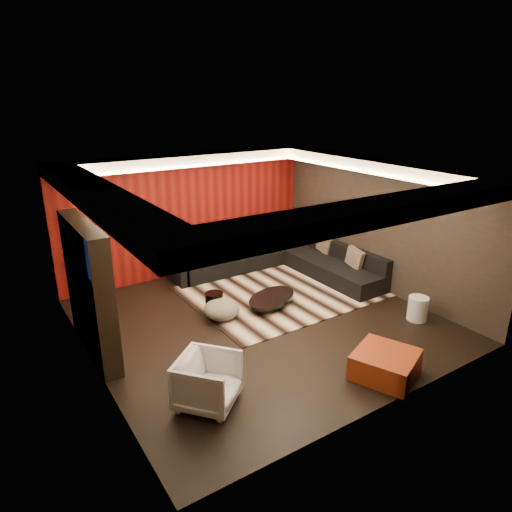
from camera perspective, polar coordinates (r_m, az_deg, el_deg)
floor at (r=8.66m, az=0.50°, el=-8.12°), size 6.00×6.00×0.02m
ceiling at (r=7.76m, az=0.57°, el=10.65°), size 6.00×6.00×0.02m
wall_back at (r=10.63m, az=-8.50°, el=5.15°), size 6.00×0.02×2.80m
wall_left at (r=7.01m, az=-20.49°, el=-3.65°), size 0.02×6.00×2.80m
wall_right at (r=10.01m, az=15.09°, el=3.76°), size 0.02×6.00×2.80m
red_feature_wall at (r=10.60m, az=-8.40°, el=5.10°), size 5.98×0.05×2.78m
soffit_back at (r=10.11m, az=-8.11°, el=11.88°), size 6.00×0.60×0.22m
soffit_front at (r=5.77m, az=15.62°, el=5.56°), size 6.00×0.60×0.22m
soffit_left at (r=6.70m, az=-19.22°, el=7.08°), size 0.60×4.80×0.22m
soffit_right at (r=9.52m, az=14.49°, el=10.99°), size 0.60×4.80×0.22m
cove_back at (r=9.82m, az=-7.22°, el=11.16°), size 4.80×0.08×0.04m
cove_front at (r=6.01m, az=13.14°, el=5.44°), size 4.80×0.08×0.04m
cove_left at (r=6.80m, az=-16.36°, el=6.78°), size 0.08×4.80×0.04m
cove_right at (r=9.29m, az=12.99°, el=10.34°), size 0.08×4.80×0.04m
tv_surround at (r=7.70m, az=-20.12°, el=-3.95°), size 0.30×2.00×2.20m
tv_screen at (r=7.60m, az=-19.26°, el=-1.29°), size 0.04×1.30×0.80m
tv_shelf at (r=7.89m, az=-18.65°, el=-6.39°), size 0.04×1.60×0.04m
rug at (r=9.88m, az=3.53°, el=-4.36°), size 4.04×3.05×0.02m
coffee_table at (r=9.12m, az=1.97°, el=-5.67°), size 1.62×1.62×0.21m
drum_stool at (r=8.86m, az=-5.23°, el=-5.83°), size 0.39×0.39×0.41m
striped_pouf at (r=8.64m, az=-4.31°, el=-6.65°), size 0.88×0.88×0.37m
white_side_table at (r=9.10m, az=19.56°, el=-6.20°), size 0.43×0.43×0.46m
orange_ottoman at (r=7.29m, az=15.85°, el=-12.89°), size 1.14×1.14×0.39m
armchair at (r=6.41m, az=-6.05°, el=-15.32°), size 1.10×1.10×0.72m
sectional_sofa at (r=10.86m, az=2.71°, el=-0.64°), size 3.65×3.50×0.75m
throw_pillows at (r=10.81m, az=2.86°, el=1.27°), size 3.18×2.75×0.50m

